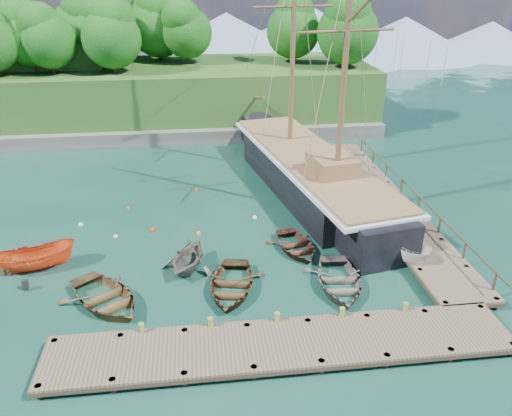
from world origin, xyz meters
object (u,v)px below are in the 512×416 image
at_px(motorboat_orange, 39,269).
at_px(schooner, 310,177).
at_px(cabin_boat_white, 400,258).
at_px(rowboat_0, 106,305).
at_px(rowboat_2, 231,291).
at_px(rowboat_1, 189,269).
at_px(rowboat_3, 339,287).
at_px(rowboat_4, 296,250).

distance_m(motorboat_orange, schooner, 19.16).
bearing_deg(cabin_boat_white, rowboat_0, 172.48).
bearing_deg(motorboat_orange, rowboat_2, -122.75).
bearing_deg(motorboat_orange, schooner, -78.25).
distance_m(rowboat_1, rowboat_3, 8.20).
relative_size(rowboat_3, schooner, 0.17).
relative_size(rowboat_4, cabin_boat_white, 0.90).
xyz_separation_m(rowboat_1, rowboat_2, (2.15, -2.34, 0.00)).
bearing_deg(rowboat_3, cabin_boat_white, 34.61).
height_order(rowboat_0, motorboat_orange, motorboat_orange).
bearing_deg(rowboat_1, rowboat_0, -123.81).
relative_size(rowboat_0, cabin_boat_white, 1.10).
bearing_deg(motorboat_orange, rowboat_4, -103.74).
relative_size(rowboat_3, rowboat_4, 1.18).
height_order(rowboat_0, rowboat_2, rowboat_0).
xyz_separation_m(rowboat_2, motorboat_orange, (-10.35, 3.37, 0.00)).
bearing_deg(schooner, rowboat_3, -106.13).
distance_m(rowboat_0, cabin_boat_white, 16.22).
distance_m(rowboat_1, motorboat_orange, 8.26).
xyz_separation_m(rowboat_0, rowboat_2, (6.18, 0.41, 0.00)).
relative_size(cabin_boat_white, schooner, 0.16).
xyz_separation_m(rowboat_3, cabin_boat_white, (4.25, 2.39, 0.00)).
bearing_deg(rowboat_2, motorboat_orange, 173.60).
height_order(rowboat_0, rowboat_3, rowboat_0).
distance_m(cabin_boat_white, schooner, 10.39).
distance_m(rowboat_1, schooner, 13.12).
relative_size(rowboat_4, schooner, 0.14).
bearing_deg(rowboat_0, cabin_boat_white, -28.69).
height_order(motorboat_orange, schooner, schooner).
bearing_deg(rowboat_2, cabin_boat_white, 23.31).
distance_m(rowboat_4, schooner, 8.77).
xyz_separation_m(rowboat_1, cabin_boat_white, (12.00, -0.30, 0.00)).
relative_size(rowboat_2, motorboat_orange, 1.13).
distance_m(rowboat_1, cabin_boat_white, 12.00).
bearing_deg(rowboat_0, schooner, 6.17).
bearing_deg(schooner, rowboat_0, -147.17).
height_order(motorboat_orange, cabin_boat_white, cabin_boat_white).
xyz_separation_m(rowboat_0, rowboat_3, (11.78, 0.06, 0.00)).
bearing_deg(rowboat_4, rowboat_2, -150.67).
bearing_deg(rowboat_4, rowboat_3, -81.51).
distance_m(rowboat_3, schooner, 12.35).
bearing_deg(schooner, rowboat_4, -118.40).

